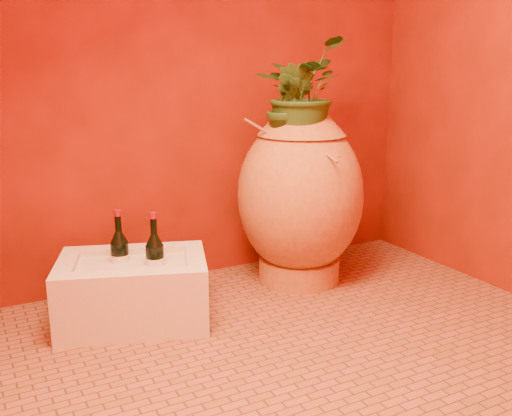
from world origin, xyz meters
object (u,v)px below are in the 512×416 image
wine_bottle_a (120,258)px  wine_bottle_c (155,261)px  stone_basin (133,292)px  wall_tap (279,130)px  amphora (300,195)px  wine_bottle_b (121,260)px

wine_bottle_a → wine_bottle_c: same height
stone_basin → wall_tap: 1.23m
wine_bottle_a → wall_tap: 1.16m
amphora → wall_tap: 0.42m
wine_bottle_a → wine_bottle_c: (0.13, -0.12, 0.00)m
wine_bottle_a → stone_basin: bearing=-63.8°
wine_bottle_c → amphora: bearing=9.4°
wine_bottle_c → stone_basin: bearing=153.4°
wine_bottle_b → wall_tap: bearing=15.6°
wine_bottle_b → wall_tap: 1.16m
amphora → stone_basin: size_ratio=1.25×
amphora → wine_bottle_b: amphora is taller
amphora → wine_bottle_a: bearing=-178.5°
wine_bottle_b → wall_tap: size_ratio=1.86×
stone_basin → wine_bottle_c: 0.18m
stone_basin → wall_tap: size_ratio=4.54×
stone_basin → amphora: bearing=5.7°
wine_bottle_c → wine_bottle_a: bearing=137.8°
wine_bottle_a → wall_tap: wall_tap is taller
amphora → wine_bottle_a: amphora is taller
wine_bottle_a → wine_bottle_c: 0.17m
amphora → stone_basin: bearing=-174.3°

